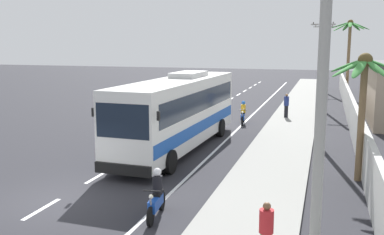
% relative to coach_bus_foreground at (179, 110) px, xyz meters
% --- Properties ---
extents(ground_plane, '(160.00, 160.00, 0.00)m').
position_rel_coach_bus_foreground_xyz_m(ground_plane, '(-1.69, -8.58, -2.04)').
color(ground_plane, '#28282D').
extents(sidewalk_kerb, '(3.20, 90.00, 0.14)m').
position_rel_coach_bus_foreground_xyz_m(sidewalk_kerb, '(5.11, 1.42, -1.97)').
color(sidewalk_kerb, gray).
rests_on(sidewalk_kerb, ground).
extents(lane_markings, '(3.76, 71.00, 0.01)m').
position_rel_coach_bus_foreground_xyz_m(lane_markings, '(0.54, 6.20, -2.04)').
color(lane_markings, white).
rests_on(lane_markings, ground).
extents(boundary_wall, '(0.24, 60.00, 1.97)m').
position_rel_coach_bus_foreground_xyz_m(boundary_wall, '(8.91, 5.42, -1.06)').
color(boundary_wall, '#B2B2AD').
rests_on(boundary_wall, ground).
extents(coach_bus_foreground, '(3.26, 12.52, 3.93)m').
position_rel_coach_bus_foreground_xyz_m(coach_bus_foreground, '(0.00, 0.00, 0.00)').
color(coach_bus_foreground, white).
rests_on(coach_bus_foreground, ground).
extents(motorcycle_beside_bus, '(0.56, 1.96, 1.56)m').
position_rel_coach_bus_foreground_xyz_m(motorcycle_beside_bus, '(1.89, 8.12, -1.40)').
color(motorcycle_beside_bus, black).
rests_on(motorcycle_beside_bus, ground).
extents(motorcycle_trailing, '(0.56, 1.96, 1.58)m').
position_rel_coach_bus_foreground_xyz_m(motorcycle_trailing, '(2.25, -8.94, -1.40)').
color(motorcycle_trailing, black).
rests_on(motorcycle_trailing, ground).
extents(pedestrian_near_kerb, '(0.36, 0.36, 1.72)m').
position_rel_coach_bus_foreground_xyz_m(pedestrian_near_kerb, '(4.56, 10.80, -1.00)').
color(pedestrian_near_kerb, black).
rests_on(pedestrian_near_kerb, sidewalk_kerb).
extents(pedestrian_midwalk, '(0.36, 0.36, 1.53)m').
position_rel_coach_bus_foreground_xyz_m(pedestrian_midwalk, '(6.00, -11.10, -1.11)').
color(pedestrian_midwalk, '#2D7A47').
rests_on(pedestrian_midwalk, sidewalk_kerb).
extents(utility_pole_nearest, '(1.89, 0.24, 10.02)m').
position_rel_coach_bus_foreground_xyz_m(utility_pole_nearest, '(7.16, -11.80, 3.12)').
color(utility_pole_nearest, '#9E9E99').
rests_on(utility_pole_nearest, ground).
extents(utility_pole_mid, '(1.80, 0.24, 10.29)m').
position_rel_coach_bus_foreground_xyz_m(utility_pole_mid, '(7.04, 2.68, 3.27)').
color(utility_pole_mid, '#9E9E99').
rests_on(utility_pole_mid, ground).
extents(utility_pole_far, '(1.95, 0.24, 8.39)m').
position_rel_coach_bus_foreground_xyz_m(utility_pole_far, '(6.77, 17.15, 2.32)').
color(utility_pole_far, '#9E9E99').
rests_on(utility_pole_far, ground).
extents(utility_pole_distant, '(2.31, 0.24, 8.67)m').
position_rel_coach_bus_foreground_xyz_m(utility_pole_distant, '(6.70, 31.62, 2.48)').
color(utility_pole_distant, '#9E9E99').
rests_on(utility_pole_distant, ground).
extents(palm_nearest, '(2.73, 2.66, 5.13)m').
position_rel_coach_bus_foreground_xyz_m(palm_nearest, '(8.63, -3.03, 1.80)').
color(palm_nearest, brown).
rests_on(palm_nearest, ground).
extents(palm_second, '(3.76, 3.73, 7.73)m').
position_rel_coach_bus_foreground_xyz_m(palm_second, '(9.23, 25.47, 3.56)').
color(palm_second, brown).
rests_on(palm_second, ground).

